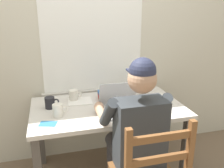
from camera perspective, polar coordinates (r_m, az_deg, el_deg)
name	(u,v)px	position (r m, az deg, el deg)	size (l,w,h in m)	color
back_wall	(96,34)	(2.47, -3.75, 11.67)	(6.00, 0.08, 2.60)	beige
desk	(108,116)	(2.21, -1.02, -7.41)	(1.33, 0.77, 0.71)	beige
seated_person	(135,130)	(1.81, 5.32, -10.81)	(0.50, 0.60, 1.26)	#33383D
laptop	(121,105)	(2.06, 2.04, -4.95)	(0.33, 0.29, 0.23)	#ADAFB2
computer_mouse	(147,107)	(2.13, 8.17, -5.44)	(0.06, 0.10, 0.03)	#ADAFB2
coffee_mug_white	(58,110)	(2.01, -12.55, -6.02)	(0.12, 0.08, 0.10)	silver
coffee_mug_dark	(50,103)	(2.18, -14.33, -4.26)	(0.12, 0.08, 0.10)	black
coffee_mug_spare	(74,95)	(2.31, -8.95, -2.64)	(0.12, 0.08, 0.10)	silver
book_stack_main	(135,89)	(2.41, 5.39, -1.22)	(0.20, 0.17, 0.13)	gray
book_stack_side	(107,95)	(2.33, -1.25, -2.54)	(0.18, 0.16, 0.07)	#38844C
paper_pile_near_laptop	(131,94)	(2.46, 4.44, -2.36)	(0.23, 0.18, 0.01)	white
paper_pile_back_corner	(80,101)	(2.28, -7.53, -4.05)	(0.22, 0.19, 0.01)	white
landscape_photo_print	(48,124)	(1.93, -14.78, -9.02)	(0.13, 0.09, 0.00)	teal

